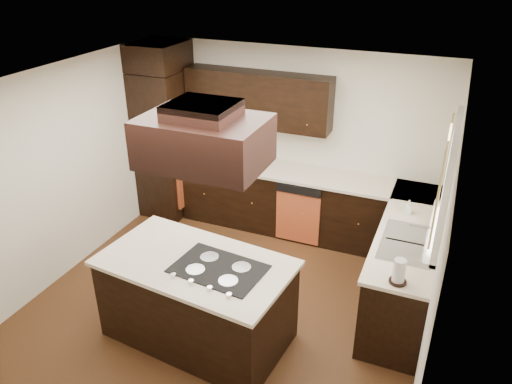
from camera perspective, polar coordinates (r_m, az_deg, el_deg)
floor at (r=5.83m, az=-3.25°, el=-12.57°), size 4.20×4.20×0.02m
ceiling at (r=4.66m, az=-4.06°, el=12.18°), size 4.20×4.20×0.02m
wall_back at (r=6.91m, az=4.07°, el=6.09°), size 4.20×0.02×2.50m
wall_front at (r=3.70m, az=-18.58°, el=-15.96°), size 4.20×0.02×2.50m
wall_left at (r=6.26m, az=-21.27°, el=2.03°), size 0.02×4.20×2.50m
wall_right at (r=4.71m, az=20.33°, el=-6.17°), size 0.02×4.20×2.50m
oven_column at (r=7.36m, az=-10.27°, el=5.46°), size 0.65×0.75×2.12m
wall_oven_face at (r=7.17m, az=-7.93°, el=5.56°), size 0.05×0.62×0.78m
base_cabinets_back at (r=6.96m, az=3.30°, el=-1.04°), size 2.93×0.60×0.88m
base_cabinets_right at (r=5.90m, az=16.75°, el=-7.82°), size 0.60×2.40×0.88m
countertop_back at (r=6.75m, az=3.36°, el=2.37°), size 2.93×0.63×0.04m
countertop_right at (r=5.66m, az=17.20°, el=-3.94°), size 0.63×2.40×0.04m
upper_cabinets at (r=6.71m, az=0.18°, el=10.58°), size 2.00×0.34×0.72m
dishwasher_front at (r=6.66m, az=4.82°, el=-2.91°), size 0.60×0.05×0.72m
window_frame at (r=5.01m, az=21.06°, el=0.99°), size 0.06×1.32×1.12m
window_pane at (r=5.01m, az=21.37°, el=0.93°), size 0.00×1.20×1.00m
curtain_left at (r=4.61m, az=20.10°, el=-0.40°), size 0.02×0.34×0.90m
curtain_right at (r=5.38m, az=20.79°, el=3.36°), size 0.02×0.34×0.90m
sink_rim at (r=5.35m, az=16.93°, el=-5.53°), size 0.52×0.84×0.01m
island at (r=5.17m, az=-6.71°, el=-12.25°), size 1.88×1.16×0.88m
island_top at (r=4.89m, az=-7.00°, el=-8.06°), size 1.95×1.23×0.04m
cooktop at (r=4.75m, az=-4.31°, el=-8.73°), size 0.90×0.65×0.01m
range_hood at (r=4.26m, az=-5.98°, el=5.74°), size 1.05×0.72×0.42m
hood_duct at (r=4.17m, az=-6.16°, el=9.27°), size 0.55×0.50×0.13m
blender_base at (r=7.02m, az=-2.97°, el=4.01°), size 0.15×0.15×0.10m
blender_pitcher at (r=6.95m, az=-3.00°, el=5.38°), size 0.13×0.13×0.26m
spice_rack at (r=6.99m, az=-3.58°, el=4.68°), size 0.34×0.09×0.28m
mixing_bowl at (r=7.17m, az=-7.16°, el=4.21°), size 0.31×0.31×0.07m
soap_bottle at (r=5.87m, az=17.03°, el=-1.63°), size 0.07×0.08×0.17m
paper_towel at (r=4.68m, az=16.04°, el=-8.73°), size 0.12×0.12×0.24m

